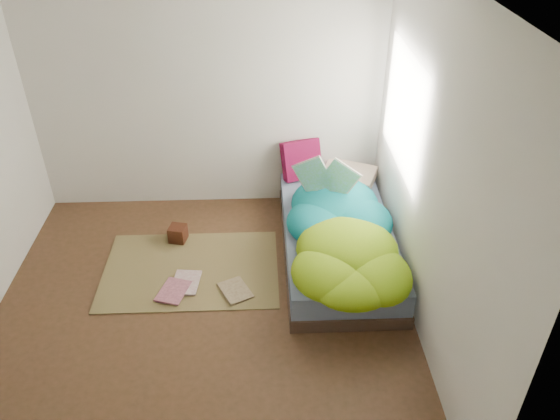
% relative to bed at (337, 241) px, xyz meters
% --- Properties ---
extents(ground, '(3.50, 3.50, 0.00)m').
position_rel_bed_xyz_m(ground, '(-1.22, -0.72, -0.17)').
color(ground, '#442F1A').
rests_on(ground, ground).
extents(room_walls, '(3.54, 3.54, 2.62)m').
position_rel_bed_xyz_m(room_walls, '(-1.21, -0.71, 1.46)').
color(room_walls, silver).
rests_on(room_walls, ground).
extents(bed, '(1.00, 2.00, 0.34)m').
position_rel_bed_xyz_m(bed, '(0.00, 0.00, 0.00)').
color(bed, '#36271D').
rests_on(bed, ground).
extents(duvet, '(0.96, 1.84, 0.34)m').
position_rel_bed_xyz_m(duvet, '(0.00, -0.22, 0.34)').
color(duvet, '#077379').
rests_on(duvet, bed).
extents(rug, '(1.60, 1.10, 0.01)m').
position_rel_bed_xyz_m(rug, '(-1.37, -0.17, -0.16)').
color(rug, brown).
rests_on(rug, ground).
extents(pillow_floral, '(0.62, 0.52, 0.12)m').
position_rel_bed_xyz_m(pillow_floral, '(0.22, 0.82, 0.23)').
color(pillow_floral, beige).
rests_on(pillow_floral, bed).
extents(pillow_magenta, '(0.42, 0.26, 0.40)m').
position_rel_bed_xyz_m(pillow_magenta, '(-0.28, 0.92, 0.37)').
color(pillow_magenta, '#530522').
rests_on(pillow_magenta, bed).
extents(open_book, '(0.51, 0.26, 0.30)m').
position_rel_bed_xyz_m(open_book, '(-0.11, 0.22, 0.66)').
color(open_book, green).
rests_on(open_book, duvet).
extents(wooden_box, '(0.19, 0.19, 0.16)m').
position_rel_bed_xyz_m(wooden_box, '(-1.53, 0.28, -0.08)').
color(wooden_box, '#34100B').
rests_on(wooden_box, rug).
extents(floor_book_a, '(0.27, 0.35, 0.02)m').
position_rel_bed_xyz_m(floor_book_a, '(-1.51, -0.36, -0.14)').
color(floor_book_a, silver).
rests_on(floor_book_a, rug).
extents(floor_book_b, '(0.32, 0.37, 0.03)m').
position_rel_bed_xyz_m(floor_book_b, '(-1.60, -0.45, -0.14)').
color(floor_book_b, pink).
rests_on(floor_book_b, rug).
extents(floor_book_c, '(0.34, 0.37, 0.02)m').
position_rel_bed_xyz_m(floor_book_c, '(-1.05, -0.55, -0.14)').
color(floor_book_c, tan).
rests_on(floor_book_c, rug).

